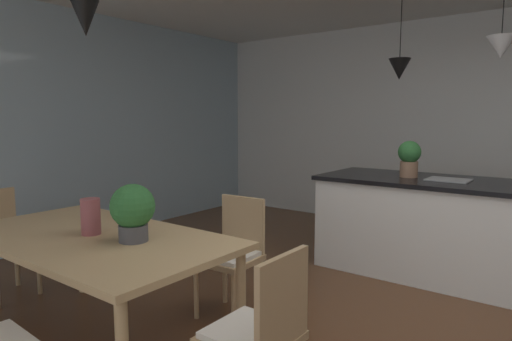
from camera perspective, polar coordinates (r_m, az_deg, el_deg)
The scene contains 13 objects.
wall_back_kitchen at distance 5.95m, azimuth 29.79°, elevation 4.88°, with size 10.00×0.12×2.70m, color silver.
window_wall_left_glazing at distance 5.49m, azimuth -24.41°, elevation 5.09°, with size 0.06×8.40×2.70m, color #9EB7C6.
dining_table at distance 3.01m, azimuth -20.33°, elevation -8.96°, with size 1.88×1.01×0.72m.
chair_kitchen_end at distance 2.16m, azimuth 0.40°, elevation -20.31°, with size 0.40×0.40×0.87m.
chair_far_right at distance 3.31m, azimuth -3.02°, elevation -10.49°, with size 0.42×0.42×0.87m.
chair_window_end at distance 4.19m, azimuth -30.10°, elevation -7.71°, with size 0.43×0.43×0.87m.
kitchen_island at distance 4.43m, azimuth 22.57°, elevation -6.73°, with size 2.16×0.95×0.91m.
pendant_over_table at distance 3.05m, azimuth -21.28°, elevation 17.97°, with size 0.17×0.17×0.74m.
pendant_over_island_main at distance 4.46m, azimuth 18.11°, elevation 12.42°, with size 0.21×0.21×0.88m.
pendant_over_island_aux at distance 4.27m, azimuth 29.20°, elevation 13.83°, with size 0.23×0.23×0.75m.
potted_plant_on_island at distance 4.41m, azimuth 19.27°, elevation 1.65°, with size 0.21×0.21×0.35m.
potted_plant_on_table at distance 2.73m, azimuth -15.71°, elevation -4.94°, with size 0.27×0.27×0.35m.
vase_on_dining_table at distance 2.99m, azimuth -20.66°, elevation -5.61°, with size 0.12×0.12×0.23m.
Camera 1 is at (0.76, -2.64, 1.46)m, focal length 30.83 mm.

